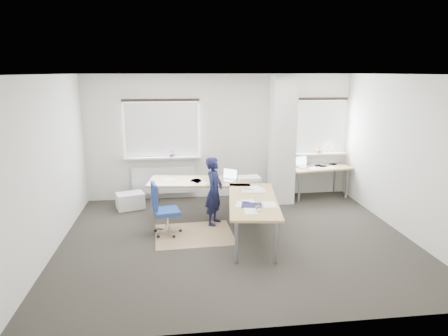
{
  "coord_description": "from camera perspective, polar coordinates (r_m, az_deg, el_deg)",
  "views": [
    {
      "loc": [
        -1.01,
        -6.4,
        2.84
      ],
      "look_at": [
        -0.11,
        0.9,
        1.06
      ],
      "focal_mm": 32.0,
      "sensor_mm": 36.0,
      "label": 1
    }
  ],
  "objects": [
    {
      "name": "ground",
      "position": [
        7.08,
        1.78,
        -10.08
      ],
      "size": [
        6.0,
        6.0,
        0.0
      ],
      "primitive_type": "plane",
      "color": "black",
      "rests_on": "ground"
    },
    {
      "name": "person",
      "position": [
        7.52,
        -1.42,
        -3.33
      ],
      "size": [
        0.48,
        0.56,
        1.3
      ],
      "primitive_type": "imported",
      "rotation": [
        0.0,
        0.0,
        1.13
      ],
      "color": "black",
      "rests_on": "ground"
    },
    {
      "name": "white_crate",
      "position": [
        8.75,
        -13.24,
        -4.56
      ],
      "size": [
        0.65,
        0.54,
        0.34
      ],
      "primitive_type": "cube",
      "rotation": [
        0.0,
        0.0,
        0.3
      ],
      "color": "white",
      "rests_on": "ground"
    },
    {
      "name": "desk_main",
      "position": [
        7.39,
        0.4,
        -3.3
      ],
      "size": [
        2.41,
        2.89,
        0.96
      ],
      "rotation": [
        0.0,
        0.0,
        -0.13
      ],
      "color": "#9F7144",
      "rests_on": "ground"
    },
    {
      "name": "room_shell",
      "position": [
        7.05,
        2.79,
        4.65
      ],
      "size": [
        6.04,
        5.04,
        2.82
      ],
      "color": "beige",
      "rests_on": "ground"
    },
    {
      "name": "floor_mat",
      "position": [
        7.27,
        -4.29,
        -9.43
      ],
      "size": [
        1.42,
        1.22,
        0.01
      ],
      "primitive_type": "cube",
      "rotation": [
        0.0,
        0.0,
        0.05
      ],
      "color": "#90714E",
      "rests_on": "ground"
    },
    {
      "name": "desk_side",
      "position": [
        9.41,
        13.31,
        -0.03
      ],
      "size": [
        1.5,
        0.93,
        1.22
      ],
      "rotation": [
        0.0,
        0.0,
        0.17
      ],
      "color": "#9F7144",
      "rests_on": "ground"
    },
    {
      "name": "task_chair",
      "position": [
        7.25,
        -8.43,
        -7.36
      ],
      "size": [
        0.53,
        0.52,
        0.96
      ],
      "rotation": [
        0.0,
        0.0,
        0.21
      ],
      "color": "navy",
      "rests_on": "ground"
    }
  ]
}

